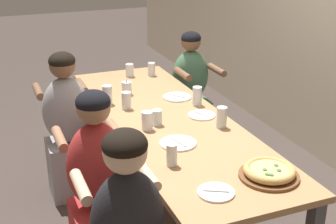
# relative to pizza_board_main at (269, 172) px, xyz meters

# --- Properties ---
(ground_plane) EXTENTS (18.00, 18.00, 0.00)m
(ground_plane) POSITION_rel_pizza_board_main_xyz_m (-0.98, -0.20, -0.79)
(ground_plane) COLOR #423833
(ground_plane) RESTS_ON ground
(dining_table) EXTENTS (2.55, 0.83, 0.75)m
(dining_table) POSITION_rel_pizza_board_main_xyz_m (-0.98, -0.20, -0.11)
(dining_table) COLOR tan
(dining_table) RESTS_ON ground
(pizza_board_main) EXTENTS (0.33, 0.33, 0.06)m
(pizza_board_main) POSITION_rel_pizza_board_main_xyz_m (0.00, 0.00, 0.00)
(pizza_board_main) COLOR brown
(pizza_board_main) RESTS_ON dining_table
(empty_plate_a) EXTENTS (0.23, 0.23, 0.02)m
(empty_plate_a) POSITION_rel_pizza_board_main_xyz_m (-0.57, -0.30, -0.03)
(empty_plate_a) COLOR white
(empty_plate_a) RESTS_ON dining_table
(empty_plate_b) EXTENTS (0.20, 0.20, 0.02)m
(empty_plate_b) POSITION_rel_pizza_board_main_xyz_m (-0.93, 0.04, -0.03)
(empty_plate_b) COLOR white
(empty_plate_b) RESTS_ON dining_table
(empty_plate_c) EXTENTS (0.23, 0.23, 0.02)m
(empty_plate_c) POSITION_rel_pizza_board_main_xyz_m (-1.35, 0.03, -0.03)
(empty_plate_c) COLOR white
(empty_plate_c) RESTS_ON dining_table
(empty_plate_d) EXTENTS (0.20, 0.20, 0.02)m
(empty_plate_d) POSITION_rel_pizza_board_main_xyz_m (0.04, -0.35, -0.03)
(empty_plate_d) COLOR white
(empty_plate_d) RESTS_ON dining_table
(cocktail_glass_blue) EXTENTS (0.08, 0.08, 0.13)m
(cocktail_glass_blue) POSITION_rel_pizza_board_main_xyz_m (-1.58, -0.32, 0.02)
(cocktail_glass_blue) COLOR silver
(cocktail_glass_blue) RESTS_ON dining_table
(drinking_glass_a) EXTENTS (0.07, 0.07, 0.12)m
(drinking_glass_a) POSITION_rel_pizza_board_main_xyz_m (-2.03, -0.15, 0.03)
(drinking_glass_a) COLOR silver
(drinking_glass_a) RESTS_ON dining_table
(drinking_glass_b) EXTENTS (0.08, 0.08, 0.13)m
(drinking_glass_b) POSITION_rel_pizza_board_main_xyz_m (-0.85, -0.40, 0.02)
(drinking_glass_b) COLOR silver
(drinking_glass_b) RESTS_ON dining_table
(drinking_glass_c) EXTENTS (0.07, 0.07, 0.15)m
(drinking_glass_c) POSITION_rel_pizza_board_main_xyz_m (-1.15, 0.11, 0.04)
(drinking_glass_c) COLOR silver
(drinking_glass_c) RESTS_ON dining_table
(drinking_glass_d) EXTENTS (0.07, 0.07, 0.15)m
(drinking_glass_d) POSITION_rel_pizza_board_main_xyz_m (-1.43, -0.52, 0.04)
(drinking_glass_d) COLOR silver
(drinking_glass_d) RESTS_ON dining_table
(drinking_glass_e) EXTENTS (0.06, 0.06, 0.13)m
(drinking_glass_e) POSITION_rel_pizza_board_main_xyz_m (-0.33, -0.44, 0.03)
(drinking_glass_e) COLOR silver
(drinking_glass_e) RESTS_ON dining_table
(drinking_glass_f) EXTENTS (0.07, 0.07, 0.15)m
(drinking_glass_f) POSITION_rel_pizza_board_main_xyz_m (-0.70, 0.08, 0.03)
(drinking_glass_f) COLOR silver
(drinking_glass_f) RESTS_ON dining_table
(drinking_glass_g) EXTENTS (0.07, 0.07, 0.12)m
(drinking_glass_g) POSITION_rel_pizza_board_main_xyz_m (-1.99, 0.04, 0.02)
(drinking_glass_g) COLOR silver
(drinking_glass_g) RESTS_ON dining_table
(drinking_glass_h) EXTENTS (0.07, 0.07, 0.13)m
(drinking_glass_h) POSITION_rel_pizza_board_main_xyz_m (-1.27, -0.42, 0.03)
(drinking_glass_h) COLOR silver
(drinking_glass_h) RESTS_ON dining_table
(drinking_glass_i) EXTENTS (0.07, 0.07, 0.11)m
(drinking_glass_i) POSITION_rel_pizza_board_main_xyz_m (-0.90, -0.31, 0.01)
(drinking_glass_i) COLOR silver
(drinking_glass_i) RESTS_ON dining_table
(diner_near_midleft) EXTENTS (0.51, 0.40, 1.18)m
(diner_near_midleft) POSITION_rel_pizza_board_main_xyz_m (-1.49, -0.83, -0.24)
(diner_near_midleft) COLOR #99999E
(diner_near_midleft) RESTS_ON ground
(diner_far_left) EXTENTS (0.51, 0.40, 1.13)m
(diner_far_left) POSITION_rel_pizza_board_main_xyz_m (-1.98, 0.43, -0.27)
(diner_far_left) COLOR #477556
(diner_far_left) RESTS_ON ground
(diner_near_midright) EXTENTS (0.51, 0.40, 1.20)m
(diner_near_midright) POSITION_rel_pizza_board_main_xyz_m (-0.52, -0.83, -0.23)
(diner_near_midright) COLOR #B22D2D
(diner_near_midright) RESTS_ON ground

